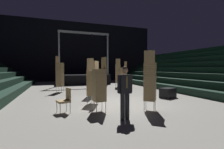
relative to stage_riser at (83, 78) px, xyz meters
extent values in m
cube|color=gray|center=(0.00, -10.18, -0.66)|extent=(22.00, 30.00, 0.10)
cube|color=black|center=(0.00, 4.82, 3.39)|extent=(22.00, 0.30, 8.00)
cube|color=black|center=(5.38, -9.18, -0.39)|extent=(0.75, 24.00, 0.45)
cube|color=black|center=(6.12, -9.18, 0.06)|extent=(0.75, 24.00, 0.45)
cube|color=black|center=(6.88, -9.18, 0.51)|extent=(0.75, 24.00, 0.45)
cube|color=black|center=(7.62, -9.18, 0.96)|extent=(0.75, 24.00, 0.45)
cube|color=black|center=(8.38, -9.18, 1.41)|extent=(0.75, 24.00, 0.45)
cube|color=black|center=(0.00, 0.03, -0.10)|extent=(5.45, 2.99, 1.02)
cylinder|color=#9EA0A8|center=(-2.47, -1.21, 2.55)|extent=(0.16, 0.16, 4.27)
cylinder|color=#9EA0A8|center=(2.47, -1.21, 2.55)|extent=(0.16, 0.16, 4.27)
cube|color=#9EA0A8|center=(0.00, -1.21, 4.69)|extent=(5.15, 0.20, 0.20)
cylinder|color=black|center=(-2.22, -1.21, 4.47)|extent=(0.18, 0.18, 0.22)
cylinder|color=black|center=(-0.74, -1.21, 4.47)|extent=(0.18, 0.18, 0.22)
cylinder|color=black|center=(0.74, -1.21, 4.47)|extent=(0.18, 0.18, 0.22)
cylinder|color=black|center=(2.22, -1.21, 4.47)|extent=(0.18, 0.18, 0.22)
cylinder|color=black|center=(-0.64, -12.83, -0.18)|extent=(0.15, 0.15, 0.87)
cylinder|color=black|center=(-0.82, -12.85, -0.18)|extent=(0.15, 0.15, 0.87)
cube|color=silver|center=(-0.72, -12.90, 0.57)|extent=(0.19, 0.12, 0.62)
cube|color=black|center=(-0.73, -12.84, 0.57)|extent=(0.43, 0.28, 0.62)
cube|color=brown|center=(-0.71, -12.95, 0.64)|extent=(0.06, 0.02, 0.39)
cylinder|color=black|center=(-0.50, -12.81, 0.58)|extent=(0.11, 0.11, 0.57)
cylinder|color=black|center=(-0.96, -12.87, 0.58)|extent=(0.11, 0.11, 0.57)
sphere|color=#936B4C|center=(-0.73, -12.84, 1.02)|extent=(0.20, 0.20, 0.20)
sphere|color=black|center=(-0.73, -12.84, 1.07)|extent=(0.17, 0.17, 0.17)
cylinder|color=#B2B5BA|center=(2.34, -3.97, -0.41)|extent=(0.02, 0.02, 0.40)
cylinder|color=#B2B5BA|center=(2.70, -4.10, -0.41)|extent=(0.02, 0.02, 0.40)
cylinder|color=#B2B5BA|center=(2.21, -4.33, -0.41)|extent=(0.02, 0.02, 0.40)
cylinder|color=#B2B5BA|center=(2.57, -4.45, -0.41)|extent=(0.02, 0.02, 0.40)
cube|color=#A38456|center=(2.45, -4.21, -0.17)|extent=(0.56, 0.56, 0.08)
cube|color=#A38456|center=(2.45, -4.21, -0.08)|extent=(0.56, 0.56, 0.08)
cube|color=#A38456|center=(2.45, -4.21, 0.00)|extent=(0.56, 0.56, 0.08)
cube|color=#A38456|center=(2.45, -4.21, 0.09)|extent=(0.56, 0.56, 0.08)
cube|color=#A38456|center=(2.45, -4.21, 0.17)|extent=(0.56, 0.56, 0.08)
cube|color=#A38456|center=(2.45, -4.21, 0.26)|extent=(0.56, 0.56, 0.08)
cube|color=#A38456|center=(2.45, -4.21, 0.34)|extent=(0.56, 0.56, 0.08)
cube|color=#A38456|center=(2.45, -4.21, 0.43)|extent=(0.56, 0.56, 0.08)
cube|color=#A38456|center=(2.45, -4.21, 0.51)|extent=(0.56, 0.56, 0.08)
cube|color=#A38456|center=(2.45, -4.21, 0.60)|extent=(0.56, 0.56, 0.08)
cube|color=#A38456|center=(2.45, -4.21, 0.68)|extent=(0.56, 0.56, 0.08)
cube|color=#A38456|center=(2.45, -4.21, 0.77)|extent=(0.56, 0.56, 0.08)
cube|color=#A38456|center=(2.45, -4.21, 0.85)|extent=(0.56, 0.56, 0.08)
cube|color=#A38456|center=(2.45, -4.21, 0.94)|extent=(0.56, 0.56, 0.08)
cube|color=#A38456|center=(2.45, -4.21, 1.02)|extent=(0.56, 0.56, 0.08)
cube|color=#A38456|center=(2.45, -4.21, 1.11)|extent=(0.56, 0.56, 0.08)
cube|color=#A38456|center=(2.45, -4.21, 1.19)|extent=(0.56, 0.56, 0.08)
cube|color=#A38456|center=(2.45, -4.21, 1.28)|extent=(0.56, 0.56, 0.08)
cube|color=#A38456|center=(2.45, -4.21, 1.36)|extent=(0.56, 0.56, 0.08)
cube|color=#A38456|center=(2.45, -4.21, 1.45)|extent=(0.56, 0.56, 0.08)
cube|color=#A38456|center=(2.39, -4.40, 1.72)|extent=(0.40, 0.18, 0.46)
cylinder|color=#B2B5BA|center=(-0.85, -7.67, -0.41)|extent=(0.02, 0.02, 0.40)
cylinder|color=#B2B5BA|center=(-0.52, -7.87, -0.41)|extent=(0.02, 0.02, 0.40)
cylinder|color=#B2B5BA|center=(-1.04, -8.00, -0.41)|extent=(0.02, 0.02, 0.40)
cylinder|color=#B2B5BA|center=(-0.71, -8.19, -0.41)|extent=(0.02, 0.02, 0.40)
cube|color=#A38456|center=(-0.78, -7.93, -0.17)|extent=(0.60, 0.60, 0.08)
cube|color=#A38456|center=(-0.78, -7.93, -0.08)|extent=(0.60, 0.60, 0.08)
cube|color=#A38456|center=(-0.78, -7.93, 0.00)|extent=(0.60, 0.60, 0.08)
cube|color=#A38456|center=(-0.78, -7.93, 0.09)|extent=(0.60, 0.60, 0.08)
cube|color=#A38456|center=(-0.78, -7.93, 0.17)|extent=(0.60, 0.60, 0.08)
cube|color=#A38456|center=(-0.78, -7.93, 0.26)|extent=(0.60, 0.60, 0.08)
cube|color=#A38456|center=(-0.78, -7.93, 0.34)|extent=(0.60, 0.60, 0.08)
cube|color=#A38456|center=(-0.78, -7.93, 0.43)|extent=(0.60, 0.60, 0.08)
cube|color=#A38456|center=(-0.78, -7.93, 0.51)|extent=(0.60, 0.60, 0.08)
cube|color=#A38456|center=(-0.78, -7.93, 0.60)|extent=(0.60, 0.60, 0.08)
cube|color=#A38456|center=(-0.78, -7.93, 0.68)|extent=(0.60, 0.60, 0.08)
cube|color=#A38456|center=(-0.78, -7.93, 0.77)|extent=(0.60, 0.60, 0.08)
cube|color=#A38456|center=(-0.78, -7.93, 0.85)|extent=(0.60, 0.60, 0.08)
cube|color=#A38456|center=(-0.78, -7.93, 0.94)|extent=(0.60, 0.60, 0.08)
cube|color=#A38456|center=(-0.78, -7.93, 1.02)|extent=(0.60, 0.60, 0.08)
cube|color=#A38456|center=(-0.78, -7.93, 1.11)|extent=(0.60, 0.60, 0.08)
cube|color=#A38456|center=(-0.78, -7.93, 1.19)|extent=(0.60, 0.60, 0.08)
cube|color=#A38456|center=(-0.88, -8.10, 1.46)|extent=(0.38, 0.25, 0.46)
cylinder|color=#B2B5BA|center=(-1.46, -10.11, -0.41)|extent=(0.02, 0.02, 0.40)
cylinder|color=#B2B5BA|center=(-1.20, -9.82, -0.41)|extent=(0.02, 0.02, 0.40)
cylinder|color=#B2B5BA|center=(-1.17, -10.36, -0.41)|extent=(0.02, 0.02, 0.40)
cylinder|color=#B2B5BA|center=(-0.92, -10.08, -0.41)|extent=(0.02, 0.02, 0.40)
cube|color=#A38456|center=(-1.19, -10.09, -0.17)|extent=(0.62, 0.62, 0.08)
cube|color=#A38456|center=(-1.19, -10.09, -0.08)|extent=(0.62, 0.62, 0.08)
cube|color=#A38456|center=(-1.19, -10.09, 0.00)|extent=(0.62, 0.62, 0.08)
cube|color=#A38456|center=(-1.19, -10.09, 0.09)|extent=(0.62, 0.62, 0.08)
cube|color=#A38456|center=(-1.19, -10.09, 0.17)|extent=(0.62, 0.62, 0.08)
cube|color=#A38456|center=(-1.19, -10.09, 0.26)|extent=(0.62, 0.62, 0.08)
cube|color=#A38456|center=(-1.19, -10.09, 0.34)|extent=(0.62, 0.62, 0.08)
cube|color=#A38456|center=(-1.19, -10.09, 0.43)|extent=(0.62, 0.62, 0.08)
cube|color=#A38456|center=(-1.19, -10.09, 0.51)|extent=(0.62, 0.62, 0.08)
cube|color=#A38456|center=(-1.19, -10.09, 0.60)|extent=(0.62, 0.62, 0.08)
cube|color=#A38456|center=(-1.19, -10.09, 0.68)|extent=(0.62, 0.62, 0.08)
cube|color=#A38456|center=(-1.19, -10.09, 0.77)|extent=(0.62, 0.62, 0.08)
cube|color=#A38456|center=(-1.19, -10.09, 0.85)|extent=(0.62, 0.62, 0.08)
cube|color=#A38456|center=(-1.19, -10.09, 0.94)|extent=(0.62, 0.62, 0.08)
cube|color=#A38456|center=(-1.04, -10.22, 1.21)|extent=(0.31, 0.34, 0.46)
cylinder|color=#B2B5BA|center=(0.67, -11.87, -0.41)|extent=(0.02, 0.02, 0.40)
cylinder|color=#B2B5BA|center=(0.95, -12.12, -0.41)|extent=(0.02, 0.02, 0.40)
cylinder|color=#B2B5BA|center=(0.41, -12.15, -0.41)|extent=(0.02, 0.02, 0.40)
cylinder|color=#B2B5BA|center=(0.70, -12.40, -0.41)|extent=(0.02, 0.02, 0.40)
cube|color=#A38456|center=(0.68, -12.13, -0.17)|extent=(0.62, 0.62, 0.08)
cube|color=#A38456|center=(0.68, -12.13, -0.08)|extent=(0.62, 0.62, 0.08)
cube|color=#A38456|center=(0.68, -12.13, 0.00)|extent=(0.62, 0.62, 0.08)
cube|color=#A38456|center=(0.68, -12.13, 0.09)|extent=(0.62, 0.62, 0.08)
cube|color=#A38456|center=(0.68, -12.13, 0.17)|extent=(0.62, 0.62, 0.08)
cube|color=#A38456|center=(0.68, -12.13, 0.26)|extent=(0.62, 0.62, 0.08)
cube|color=#A38456|center=(0.68, -12.13, 0.34)|extent=(0.62, 0.62, 0.08)
cube|color=#A38456|center=(0.68, -12.13, 0.43)|extent=(0.62, 0.62, 0.08)
cube|color=#A38456|center=(0.68, -12.13, 0.51)|extent=(0.62, 0.62, 0.08)
cube|color=#A38456|center=(0.68, -12.13, 0.60)|extent=(0.62, 0.62, 0.08)
cube|color=#A38456|center=(0.68, -12.13, 0.68)|extent=(0.62, 0.62, 0.08)
cube|color=#A38456|center=(0.68, -12.13, 0.77)|extent=(0.62, 0.62, 0.08)
cube|color=#A38456|center=(0.68, -12.13, 0.85)|extent=(0.62, 0.62, 0.08)
cube|color=#A38456|center=(0.68, -12.13, 0.94)|extent=(0.62, 0.62, 0.08)
cube|color=#A38456|center=(0.68, -12.13, 1.02)|extent=(0.62, 0.62, 0.08)
cube|color=#A38456|center=(0.68, -12.13, 1.11)|extent=(0.62, 0.62, 0.08)
cube|color=#A38456|center=(0.68, -12.13, 1.19)|extent=(0.62, 0.62, 0.08)
cube|color=#A38456|center=(0.68, -12.13, 1.28)|extent=(0.62, 0.62, 0.08)
cube|color=#A38456|center=(0.55, -12.28, 1.55)|extent=(0.33, 0.31, 0.46)
cylinder|color=#B2B5BA|center=(-2.30, -5.52, -0.41)|extent=(0.02, 0.02, 0.40)
cylinder|color=#B2B5BA|center=(-2.47, -5.86, -0.41)|extent=(0.02, 0.02, 0.40)
cylinder|color=#B2B5BA|center=(-2.63, -5.34, -0.41)|extent=(0.02, 0.02, 0.40)
cylinder|color=#B2B5BA|center=(-2.81, -5.68, -0.41)|extent=(0.02, 0.02, 0.40)
cube|color=#A38456|center=(-2.55, -5.60, -0.17)|extent=(0.59, 0.59, 0.08)
cube|color=#A38456|center=(-2.55, -5.60, -0.08)|extent=(0.59, 0.59, 0.08)
cube|color=#A38456|center=(-2.55, -5.60, 0.00)|extent=(0.59, 0.59, 0.08)
cube|color=#A38456|center=(-2.55, -5.60, 0.09)|extent=(0.59, 0.59, 0.08)
cube|color=#A38456|center=(-2.55, -5.60, 0.17)|extent=(0.59, 0.59, 0.08)
cube|color=#A38456|center=(-2.55, -5.60, 0.26)|extent=(0.59, 0.59, 0.08)
cube|color=#A38456|center=(-2.55, -5.60, 0.34)|extent=(0.59, 0.59, 0.08)
cube|color=#A38456|center=(-2.55, -5.60, 0.43)|extent=(0.59, 0.59, 0.08)
cube|color=#A38456|center=(-2.55, -5.60, 0.51)|extent=(0.59, 0.59, 0.08)
cube|color=#A38456|center=(-2.55, -5.60, 0.60)|extent=(0.59, 0.59, 0.08)
cube|color=#A38456|center=(-2.55, -5.60, 0.68)|extent=(0.59, 0.59, 0.08)
cube|color=#A38456|center=(-2.55, -5.60, 0.77)|extent=(0.59, 0.59, 0.08)
cube|color=#A38456|center=(-2.55, -5.60, 0.85)|extent=(0.59, 0.59, 0.08)
cube|color=#A38456|center=(-2.55, -5.60, 0.94)|extent=(0.59, 0.59, 0.08)
cube|color=#A38456|center=(-2.55, -5.60, 1.02)|extent=(0.59, 0.59, 0.08)
cube|color=#A38456|center=(-2.55, -5.60, 1.11)|extent=(0.59, 0.59, 0.08)
cube|color=#A38456|center=(-2.55, -5.60, 1.19)|extent=(0.59, 0.59, 0.08)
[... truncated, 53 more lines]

